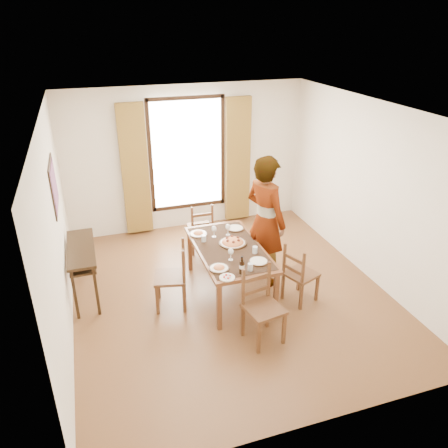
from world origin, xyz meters
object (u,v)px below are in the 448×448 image
object	(u,v)px
dining_table	(229,251)
pasta_platter	(233,241)
console_table	(82,254)
man	(265,221)

from	to	relation	value
dining_table	pasta_platter	bearing A→B (deg)	45.69
dining_table	pasta_platter	distance (m)	0.17
console_table	dining_table	size ratio (longest dim) A/B	0.71
man	pasta_platter	bearing A→B (deg)	76.00
man	pasta_platter	xyz separation A→B (m)	(-0.54, -0.08, -0.20)
console_table	dining_table	world-z (taller)	console_table
pasta_platter	console_table	bearing A→B (deg)	166.83
dining_table	man	bearing A→B (deg)	15.18
console_table	dining_table	distance (m)	2.11
dining_table	man	xyz separation A→B (m)	(0.62, 0.17, 0.32)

